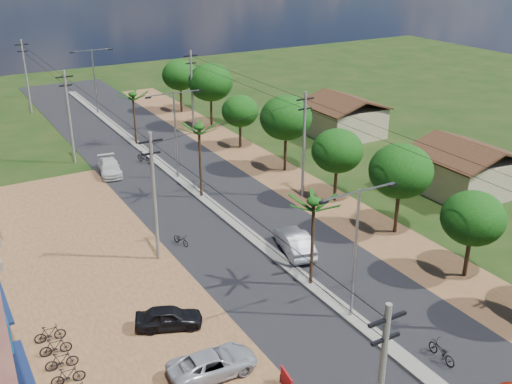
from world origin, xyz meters
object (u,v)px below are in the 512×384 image
(car_silver_mid, at_px, (294,242))
(roadside_sign, at_px, (286,381))
(car_white_far, at_px, (110,168))
(moto_rider_east, at_px, (441,352))
(car_parked_dark, at_px, (169,318))
(car_parked_silver, at_px, (213,364))

(car_silver_mid, distance_m, roadside_sign, 13.85)
(car_white_far, height_order, moto_rider_east, car_white_far)
(car_parked_dark, relative_size, roadside_sign, 3.00)
(car_parked_dark, distance_m, moto_rider_east, 14.69)
(car_white_far, distance_m, moto_rider_east, 35.16)
(moto_rider_east, distance_m, roadside_sign, 8.39)
(car_parked_silver, distance_m, car_parked_dark, 4.77)
(car_parked_dark, height_order, roadside_sign, car_parked_dark)
(car_white_far, height_order, car_parked_dark, car_white_far)
(car_white_far, relative_size, car_parked_dark, 1.22)
(car_parked_dark, bearing_deg, moto_rider_east, -108.67)
(car_white_far, height_order, roadside_sign, car_white_far)
(car_parked_silver, distance_m, roadside_sign, 3.79)
(car_silver_mid, height_order, moto_rider_east, car_silver_mid)
(car_parked_silver, distance_m, moto_rider_east, 11.75)
(car_silver_mid, bearing_deg, moto_rider_east, 105.25)
(car_parked_dark, xyz_separation_m, moto_rider_east, (11.06, -9.66, -0.13))
(car_silver_mid, height_order, car_parked_dark, car_silver_mid)
(roadside_sign, bearing_deg, car_silver_mid, 63.50)
(moto_rider_east, relative_size, roadside_sign, 1.53)
(car_parked_silver, xyz_separation_m, car_parked_dark, (-0.39, 4.75, 0.01))
(car_silver_mid, height_order, car_white_far, car_silver_mid)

